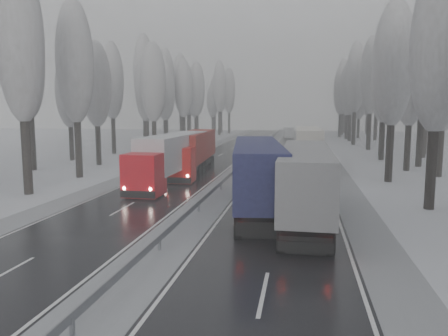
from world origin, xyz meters
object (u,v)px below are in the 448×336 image
(box_truck_distant, at_px, (288,133))
(truck_red_red, at_px, (193,149))
(truck_blue_box, at_px, (257,170))
(truck_cream_box, at_px, (308,143))
(truck_red_white, at_px, (171,155))
(truck_grey_tarp, at_px, (306,177))

(box_truck_distant, xyz_separation_m, truck_red_red, (-8.15, -60.94, 1.22))
(truck_blue_box, bearing_deg, truck_red_red, 110.30)
(truck_cream_box, xyz_separation_m, truck_red_white, (-12.33, -15.70, -0.07))
(box_truck_distant, relative_size, truck_red_red, 0.41)
(truck_grey_tarp, xyz_separation_m, truck_red_white, (-11.86, 11.19, -0.00))
(box_truck_distant, bearing_deg, truck_blue_box, -93.97)
(truck_cream_box, relative_size, box_truck_distant, 2.56)
(truck_blue_box, distance_m, box_truck_distant, 76.79)
(truck_blue_box, bearing_deg, truck_red_white, 126.01)
(box_truck_distant, height_order, truck_red_red, truck_red_red)
(truck_blue_box, relative_size, truck_cream_box, 1.01)
(truck_cream_box, bearing_deg, truck_blue_box, -99.22)
(truck_cream_box, xyz_separation_m, truck_red_red, (-12.03, -8.97, -0.13))
(box_truck_distant, xyz_separation_m, truck_red_white, (-8.45, -67.66, 1.27))
(truck_cream_box, xyz_separation_m, box_truck_distant, (-3.88, 51.96, -1.35))
(truck_grey_tarp, distance_m, truck_blue_box, 3.81)
(box_truck_distant, bearing_deg, truck_red_white, -101.25)
(truck_blue_box, xyz_separation_m, truck_red_white, (-8.66, 9.12, -0.08))
(truck_grey_tarp, relative_size, truck_blue_box, 0.96)
(truck_grey_tarp, bearing_deg, truck_blue_box, 147.19)
(truck_grey_tarp, relative_size, box_truck_distant, 2.49)
(truck_red_red, bearing_deg, box_truck_distant, 78.79)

